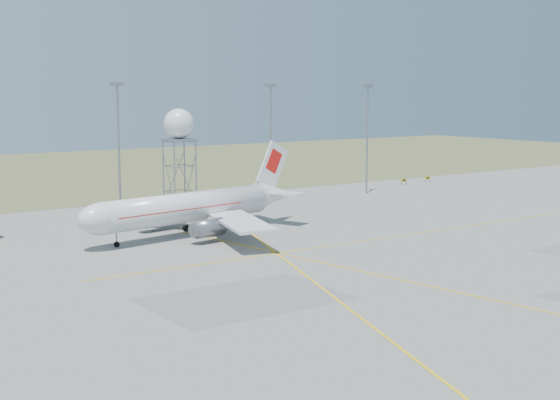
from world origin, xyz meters
TOP-DOWN VIEW (x-y plane):
  - ground at (0.00, 0.00)m, footprint 400.00×400.00m
  - grass_strip at (0.00, 140.00)m, footprint 400.00×120.00m
  - mast_b at (-10.00, 66.00)m, footprint 2.20×0.50m
  - mast_c at (18.00, 66.00)m, footprint 2.20×0.50m
  - mast_d at (40.00, 66.00)m, footprint 2.20×0.50m
  - taxi_sign_near at (55.60, 72.00)m, footprint 1.60×0.17m
  - taxi_sign_far at (62.60, 72.00)m, footprint 1.60×0.17m
  - airliner_main at (-8.45, 46.63)m, footprint 35.40×34.02m
  - radar_tower at (-2.33, 61.06)m, footprint 4.59×4.59m

SIDE VIEW (x-z plane):
  - ground at x=0.00m, z-range 0.00..0.00m
  - grass_strip at x=0.00m, z-range 0.00..0.03m
  - taxi_sign_near at x=55.60m, z-range 0.29..1.49m
  - taxi_sign_far at x=62.60m, z-range 0.29..1.49m
  - airliner_main at x=-8.45m, z-range -2.34..9.74m
  - radar_tower at x=-2.33m, z-range 1.02..17.62m
  - mast_b at x=-10.00m, z-range 1.82..22.32m
  - mast_c at x=18.00m, z-range 1.82..22.32m
  - mast_d at x=40.00m, z-range 1.82..22.32m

